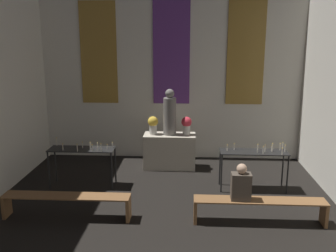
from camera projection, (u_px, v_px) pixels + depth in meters
wall_back at (172, 70)px, 10.35m from camera, size 7.40×0.16×4.94m
altar at (170, 151)px, 9.89m from camera, size 1.35×0.62×0.91m
statue at (170, 114)px, 9.66m from camera, size 0.33×0.33×1.20m
flower_vase_left at (153, 124)px, 9.75m from camera, size 0.27×0.27×0.48m
flower_vase_right at (187, 125)px, 9.70m from camera, size 0.27×0.27×0.48m
candle_rack_left at (82, 153)px, 8.61m from camera, size 1.51×0.50×1.10m
candle_rack_right at (254, 156)px, 8.40m from camera, size 1.51×0.50×1.10m
pew_back_left at (67, 201)px, 7.14m from camera, size 2.44×0.36×0.47m
pew_back_right at (259, 206)px, 6.94m from camera, size 2.44×0.36×0.47m
person_seated at (241, 184)px, 6.87m from camera, size 0.36×0.24×0.70m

